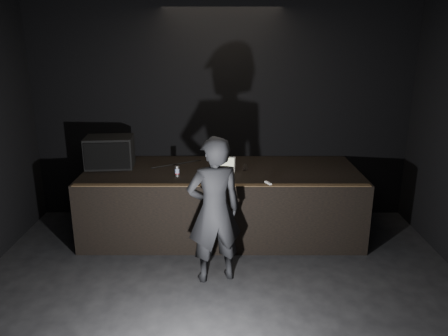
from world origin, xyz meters
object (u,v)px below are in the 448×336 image
stage_riser (222,201)px  person (214,210)px  stage_monitor (110,152)px  beer_can (177,171)px  laptop (224,168)px

stage_riser → person: size_ratio=2.22×
stage_monitor → person: size_ratio=0.40×
stage_riser → stage_monitor: 1.83m
beer_can → person: size_ratio=0.08×
stage_monitor → person: person is taller
laptop → person: (-0.12, -1.21, -0.15)m
laptop → beer_can: 0.69m
stage_monitor → laptop: bearing=-14.1°
stage_riser → stage_monitor: size_ratio=5.51×
beer_can → person: person is taller
stage_riser → stage_monitor: bearing=174.7°
stage_monitor → laptop: 1.74m
stage_monitor → beer_can: stage_monitor is taller
stage_riser → laptop: laptop is taller
stage_riser → laptop: 0.57m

